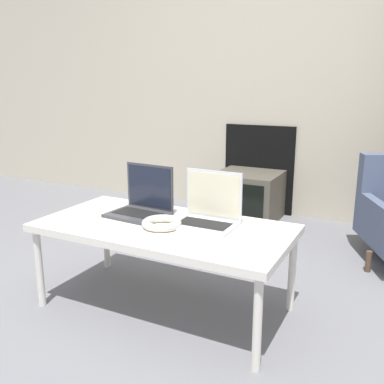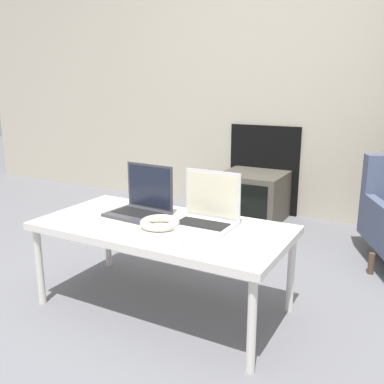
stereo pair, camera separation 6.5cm
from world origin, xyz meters
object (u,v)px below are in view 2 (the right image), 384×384
at_px(headphones, 160,223).
at_px(tv, 253,196).
at_px(laptop_left, 142,203).
at_px(phone, 180,239).
at_px(laptop_right, 206,213).

bearing_deg(headphones, tv, 94.95).
xyz_separation_m(laptop_left, tv, (0.05, 1.48, -0.30)).
bearing_deg(phone, headphones, 147.51).
distance_m(headphones, phone, 0.21).
height_order(laptop_left, headphones, laptop_left).
bearing_deg(tv, laptop_right, -77.91).
bearing_deg(phone, laptop_right, 89.00).
xyz_separation_m(phone, tv, (-0.31, 1.73, -0.25)).
relative_size(headphones, phone, 1.38).
xyz_separation_m(laptop_left, headphones, (0.19, -0.14, -0.04)).
bearing_deg(laptop_right, laptop_left, -179.95).
bearing_deg(laptop_right, phone, -90.97).
xyz_separation_m(laptop_right, headphones, (-0.18, -0.14, -0.04)).
relative_size(phone, tv, 0.27).
height_order(headphones, phone, headphones).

